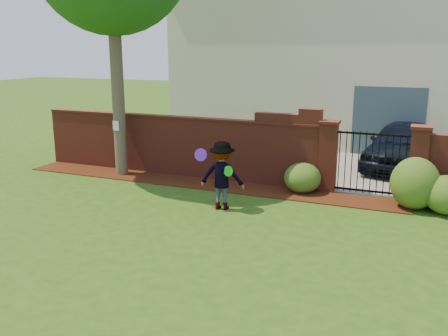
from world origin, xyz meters
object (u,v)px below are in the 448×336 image
at_px(car, 400,146).
at_px(man, 222,176).
at_px(frisbee_purple, 201,155).
at_px(frisbee_green, 228,171).

bearing_deg(car, man, -112.62).
bearing_deg(frisbee_purple, car, 55.41).
xyz_separation_m(frisbee_purple, frisbee_green, (0.65, 0.07, -0.34)).
relative_size(car, man, 2.65).
bearing_deg(frisbee_purple, man, 27.85).
bearing_deg(man, car, -129.50).
xyz_separation_m(car, frisbee_purple, (-4.04, -5.86, 0.59)).
bearing_deg(man, frisbee_purple, 21.04).
relative_size(car, frisbee_purple, 14.51).
distance_m(frisbee_purple, frisbee_green, 0.74).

